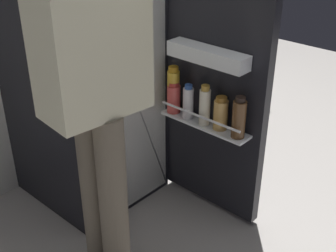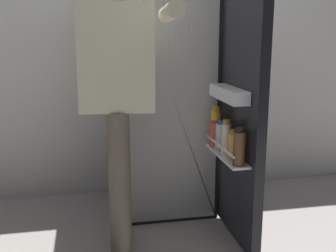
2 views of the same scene
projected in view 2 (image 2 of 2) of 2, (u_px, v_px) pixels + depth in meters
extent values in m
plane|color=gray|center=(181.00, 241.00, 2.42)|extent=(6.45, 6.45, 0.00)
cube|color=silver|center=(154.00, 22.00, 3.03)|extent=(4.40, 0.10, 2.56)
cube|color=black|center=(163.00, 91.00, 2.78)|extent=(0.60, 0.63, 1.62)
cube|color=white|center=(173.00, 98.00, 2.49)|extent=(0.56, 0.01, 1.58)
cube|color=white|center=(171.00, 86.00, 2.52)|extent=(0.52, 0.09, 0.01)
cube|color=black|center=(242.00, 102.00, 2.27)|extent=(0.05, 0.57, 1.59)
cube|color=white|center=(227.00, 156.00, 2.32)|extent=(0.10, 0.49, 0.01)
cylinder|color=silver|center=(219.00, 146.00, 2.30)|extent=(0.01, 0.47, 0.01)
cube|color=white|center=(229.00, 94.00, 2.24)|extent=(0.09, 0.41, 0.07)
cylinder|color=white|center=(220.00, 137.00, 2.40)|extent=(0.05, 0.05, 0.16)
cylinder|color=#335BB2|center=(221.00, 122.00, 2.38)|extent=(0.04, 0.04, 0.02)
cylinder|color=#EDE5CC|center=(226.00, 140.00, 2.30)|extent=(0.05, 0.05, 0.18)
cylinder|color=#B78933|center=(227.00, 122.00, 2.28)|extent=(0.04, 0.04, 0.03)
cylinder|color=brown|center=(239.00, 149.00, 2.11)|extent=(0.06, 0.06, 0.18)
cylinder|color=black|center=(240.00, 130.00, 2.09)|extent=(0.04, 0.04, 0.02)
cylinder|color=tan|center=(234.00, 146.00, 2.22)|extent=(0.07, 0.07, 0.14)
cylinder|color=#996623|center=(234.00, 132.00, 2.20)|extent=(0.05, 0.05, 0.02)
cylinder|color=#DB4C47|center=(215.00, 134.00, 2.49)|extent=(0.07, 0.07, 0.14)
cylinder|color=#B22D28|center=(216.00, 121.00, 2.47)|extent=(0.05, 0.05, 0.02)
cylinder|color=gold|center=(216.00, 128.00, 2.49)|extent=(0.06, 0.06, 0.22)
cylinder|color=#BC8419|center=(216.00, 109.00, 2.46)|extent=(0.05, 0.05, 0.03)
cylinder|color=red|center=(149.00, 79.00, 2.48)|extent=(0.08, 0.08, 0.08)
cylinder|color=#665B4C|center=(120.00, 175.00, 2.36)|extent=(0.12, 0.12, 0.79)
cylinder|color=#665B4C|center=(120.00, 184.00, 2.23)|extent=(0.12, 0.12, 0.79)
cube|color=beige|center=(117.00, 58.00, 2.15)|extent=(0.41, 0.26, 0.56)
cylinder|color=beige|center=(118.00, 60.00, 2.34)|extent=(0.08, 0.08, 0.53)
cylinder|color=beige|center=(170.00, 12.00, 1.93)|extent=(0.14, 0.53, 0.08)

